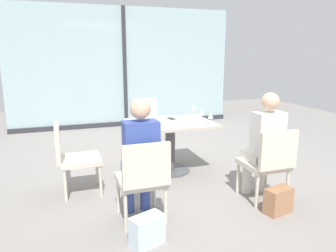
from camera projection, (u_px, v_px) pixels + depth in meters
The scene contains 18 objects.
ground_plane at pixel (170, 171), 4.62m from camera, with size 12.00×12.00×0.00m, color gray.
window_wall_backdrop at pixel (125, 74), 7.30m from camera, with size 5.13×0.10×2.70m.
dining_table_main at pixel (170, 135), 4.50m from camera, with size 1.17×0.91×0.73m.
chair_front_left at pixel (143, 176), 3.10m from camera, with size 0.46×0.50×0.87m.
chair_front_right at pixel (269, 161), 3.56m from camera, with size 0.46×0.50×0.87m.
chair_near_window at pixel (147, 120), 5.69m from camera, with size 0.46×0.51×0.87m.
chair_side_end at pixel (72, 155), 3.77m from camera, with size 0.50×0.46×0.87m.
person_front_left at pixel (140, 153), 3.16m from camera, with size 0.34×0.39×1.26m.
person_front_right at pixel (264, 141), 3.61m from camera, with size 0.34×0.39×1.26m.
wine_glass_0 at pixel (155, 116), 4.22m from camera, with size 0.07×0.07×0.18m.
wine_glass_1 at pixel (142, 113), 4.38m from camera, with size 0.07×0.07×0.18m.
wine_glass_2 at pixel (194, 108), 4.86m from camera, with size 0.07×0.07×0.18m.
wine_glass_3 at pixel (211, 115), 4.25m from camera, with size 0.07×0.07×0.18m.
wine_glass_4 at pixel (201, 112), 4.47m from camera, with size 0.07×0.07×0.18m.
coffee_cup at pixel (161, 119), 4.44m from camera, with size 0.08×0.08×0.09m, color white.
cell_phone_on_table at pixel (171, 119), 4.67m from camera, with size 0.07×0.14×0.01m, color black.
handbag_0 at pixel (147, 231), 2.81m from camera, with size 0.30×0.16×0.28m, color silver.
handbag_1 at pixel (278, 201), 3.38m from camera, with size 0.30×0.16×0.28m, color #A3704C.
Camera 1 is at (-1.43, -4.11, 1.67)m, focal length 33.86 mm.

